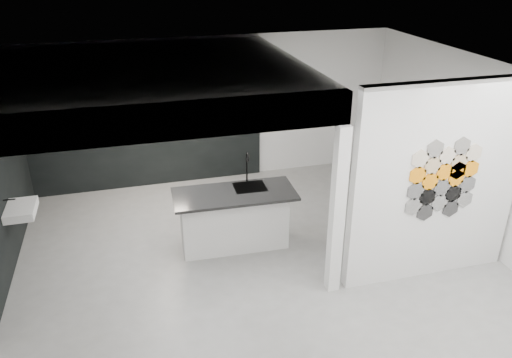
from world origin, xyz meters
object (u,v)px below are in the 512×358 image
object	(u,v)px
kettle	(212,113)
utensil_cup	(103,123)
glass_vase	(223,112)
stockpot	(95,121)
partition_panel	(436,184)
kitchen_island	(234,218)
glass_bowl	(223,113)
bottle_dark	(140,118)
wall_basin	(21,210)

from	to	relation	value
kettle	utensil_cup	xyz separation A→B (m)	(-1.99, 0.00, -0.02)
glass_vase	stockpot	bearing A→B (deg)	180.00
partition_panel	kitchen_island	size ratio (longest dim) A/B	1.52
kettle	glass_bowl	world-z (taller)	kettle
kettle	utensil_cup	world-z (taller)	kettle
partition_panel	bottle_dark	distance (m)	5.29
partition_panel	bottle_dark	world-z (taller)	partition_panel
glass_bowl	bottle_dark	bearing A→B (deg)	180.00
stockpot	bottle_dark	size ratio (longest dim) A/B	1.43
stockpot	glass_bowl	bearing A→B (deg)	0.00
kitchen_island	glass_vase	distance (m)	2.65
kettle	bottle_dark	bearing A→B (deg)	-165.85
glass_bowl	glass_vase	bearing A→B (deg)	0.00
utensil_cup	kitchen_island	bearing A→B (deg)	-53.37
partition_panel	kettle	xyz separation A→B (m)	(-2.29, 3.87, -0.01)
utensil_cup	glass_vase	bearing A→B (deg)	0.00
kitchen_island	glass_vase	world-z (taller)	glass_vase
partition_panel	kitchen_island	world-z (taller)	partition_panel
stockpot	bottle_dark	bearing A→B (deg)	0.00
kettle	wall_basin	bearing A→B (deg)	-132.80
partition_panel	glass_vase	xyz separation A→B (m)	(-2.08, 3.87, -0.01)
partition_panel	glass_bowl	xyz separation A→B (m)	(-2.08, 3.87, -0.03)
partition_panel	bottle_dark	bearing A→B (deg)	133.10
kitchen_island	bottle_dark	bearing A→B (deg)	117.42
partition_panel	kitchen_island	bearing A→B (deg)	150.29
glass_bowl	kitchen_island	bearing A→B (deg)	-98.59
glass_vase	bottle_dark	bearing A→B (deg)	180.00
kettle	glass_vase	xyz separation A→B (m)	(0.22, 0.00, -0.00)
partition_panel	bottle_dark	size ratio (longest dim) A/B	16.57
wall_basin	bottle_dark	xyz separation A→B (m)	(1.85, 2.07, 0.55)
kitchen_island	glass_bowl	size ratio (longest dim) A/B	14.52
wall_basin	stockpot	distance (m)	2.39
partition_panel	wall_basin	bearing A→B (deg)	161.77
kettle	glass_bowl	bearing A→B (deg)	14.15
wall_basin	kettle	size ratio (longest dim) A/B	3.50
partition_panel	stockpot	xyz separation A→B (m)	(-4.41, 3.87, 0.02)
kitchen_island	stockpot	xyz separation A→B (m)	(-1.96, 2.47, 0.93)
wall_basin	utensil_cup	distance (m)	2.44
kitchen_island	bottle_dark	size ratio (longest dim) A/B	10.88
kettle	glass_vase	size ratio (longest dim) A/B	1.21
kettle	utensil_cup	size ratio (longest dim) A/B	1.79
wall_basin	glass_vase	distance (m)	4.01
partition_panel	kettle	bearing A→B (deg)	120.66
kettle	utensil_cup	bearing A→B (deg)	-165.85
wall_basin	glass_bowl	distance (m)	4.00
partition_panel	kitchen_island	xyz separation A→B (m)	(-2.45, 1.40, -0.91)
partition_panel	glass_bowl	distance (m)	4.39
bottle_dark	utensil_cup	world-z (taller)	bottle_dark
wall_basin	kettle	distance (m)	3.83
wall_basin	glass_bowl	size ratio (longest dim) A/B	4.74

